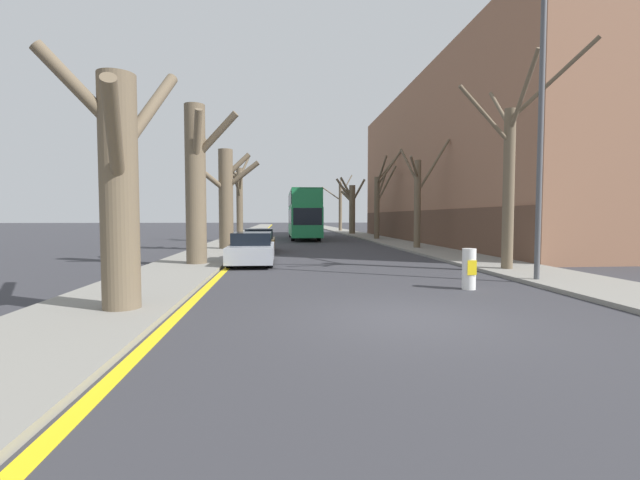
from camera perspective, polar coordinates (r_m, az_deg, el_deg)
ground_plane at (r=8.73m, az=11.81°, el=-10.26°), size 300.00×300.00×0.00m
sidewalk_left at (r=58.27m, az=-9.11°, el=1.11°), size 3.04×120.00×0.12m
sidewalk_right at (r=58.81m, az=3.25°, el=1.16°), size 3.04×120.00×0.12m
building_facade_right at (r=36.62m, az=19.72°, el=9.60°), size 10.08×33.87×12.60m
kerb_line_stripe at (r=58.18m, az=-7.44°, el=1.06°), size 0.24×120.00×0.01m
street_tree_left_0 at (r=9.68m, az=-25.20°, el=6.84°), size 2.25×3.82×5.41m
street_tree_left_1 at (r=18.18m, az=-16.12°, el=7.55°), size 2.24×3.10×6.52m
street_tree_left_2 at (r=26.35m, az=-12.35°, el=5.61°), size 3.64×1.68×6.05m
street_tree_left_3 at (r=35.89m, az=-10.70°, el=5.30°), size 2.05×2.96×7.15m
street_tree_right_0 at (r=17.11m, az=24.00°, el=8.20°), size 3.90×4.79×7.68m
street_tree_right_1 at (r=27.30m, az=12.93°, el=5.34°), size 2.76×2.42×6.76m
street_tree_right_2 at (r=37.98m, az=7.90°, el=5.36°), size 2.62×3.89×7.74m
street_tree_right_3 at (r=49.24m, az=4.20°, el=4.58°), size 3.21×3.03×6.59m
street_tree_right_4 at (r=60.17m, az=2.70°, el=4.76°), size 4.31×2.32×7.99m
double_decker_bus at (r=39.47m, az=-2.21°, el=3.73°), size 2.56×11.63×4.36m
parked_car_0 at (r=18.48m, az=-9.06°, el=-1.19°), size 1.84×4.43×1.35m
parked_car_1 at (r=25.15m, az=-8.09°, el=-0.09°), size 1.77×4.27×1.33m
lamp_post at (r=14.73m, az=27.06°, el=14.13°), size 1.40×0.20×8.89m
traffic_bollard at (r=12.56m, az=19.25°, el=-3.67°), size 0.37×0.38×1.14m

